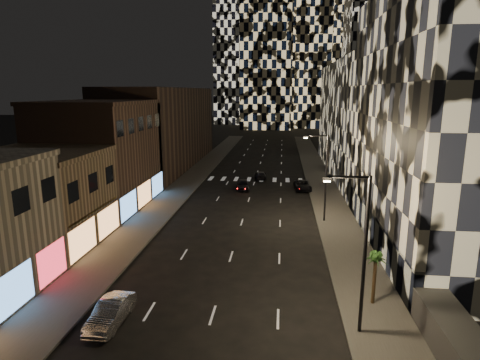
% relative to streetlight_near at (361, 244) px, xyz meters
% --- Properties ---
extents(sidewalk_left, '(4.00, 120.00, 0.15)m').
position_rel_streetlight_near_xyz_m(sidewalk_left, '(-18.35, 40.00, -5.28)').
color(sidewalk_left, '#47443F').
rests_on(sidewalk_left, ground).
extents(sidewalk_right, '(4.00, 120.00, 0.15)m').
position_rel_streetlight_near_xyz_m(sidewalk_right, '(1.65, 40.00, -5.28)').
color(sidewalk_right, '#47443F').
rests_on(sidewalk_right, ground).
extents(curb_left, '(0.20, 120.00, 0.15)m').
position_rel_streetlight_near_xyz_m(curb_left, '(-16.25, 40.00, -5.28)').
color(curb_left, '#4C4C47').
rests_on(curb_left, ground).
extents(curb_right, '(0.20, 120.00, 0.15)m').
position_rel_streetlight_near_xyz_m(curb_right, '(-0.45, 40.00, -5.28)').
color(curb_right, '#4C4C47').
rests_on(curb_right, ground).
extents(retail_tan, '(10.00, 10.00, 8.00)m').
position_rel_streetlight_near_xyz_m(retail_tan, '(-25.35, 11.00, -1.35)').
color(retail_tan, '#82684E').
rests_on(retail_tan, ground).
extents(retail_brown, '(10.00, 15.00, 12.00)m').
position_rel_streetlight_near_xyz_m(retail_brown, '(-25.35, 23.50, 0.65)').
color(retail_brown, brown).
rests_on(retail_brown, ground).
extents(retail_filler_left, '(10.00, 40.00, 14.00)m').
position_rel_streetlight_near_xyz_m(retail_filler_left, '(-25.35, 50.00, 1.65)').
color(retail_filler_left, brown).
rests_on(retail_filler_left, ground).
extents(midrise_right, '(16.00, 25.00, 22.00)m').
position_rel_streetlight_near_xyz_m(midrise_right, '(11.65, 14.50, 5.65)').
color(midrise_right, '#232326').
rests_on(midrise_right, ground).
extents(midrise_base, '(0.60, 25.00, 3.00)m').
position_rel_streetlight_near_xyz_m(midrise_base, '(3.95, 14.50, -3.85)').
color(midrise_base, '#383838').
rests_on(midrise_base, ground).
extents(plinth_right, '(2.00, 8.00, 2.00)m').
position_rel_streetlight_near_xyz_m(plinth_right, '(4.65, -2.00, -4.35)').
color(plinth_right, '#383838').
rests_on(plinth_right, ground).
extents(midrise_filler_right, '(16.00, 40.00, 18.00)m').
position_rel_streetlight_near_xyz_m(midrise_filler_right, '(11.65, 47.00, 3.65)').
color(midrise_filler_right, '#232326').
rests_on(midrise_filler_right, ground).
extents(streetlight_near, '(2.55, 0.25, 9.00)m').
position_rel_streetlight_near_xyz_m(streetlight_near, '(0.00, 0.00, 0.00)').
color(streetlight_near, black).
rests_on(streetlight_near, sidewalk_right).
extents(streetlight_far, '(2.55, 0.25, 9.00)m').
position_rel_streetlight_near_xyz_m(streetlight_far, '(0.00, 20.00, 0.00)').
color(streetlight_far, black).
rests_on(streetlight_far, sidewalk_right).
extents(car_silver_parked, '(1.63, 4.31, 1.41)m').
position_rel_streetlight_near_xyz_m(car_silver_parked, '(-14.15, -0.52, -4.65)').
color(car_silver_parked, '#96959A').
rests_on(car_silver_parked, ground).
extents(car_dark_midlane, '(2.20, 4.35, 1.42)m').
position_rel_streetlight_near_xyz_m(car_dark_midlane, '(-9.64, 33.20, -4.64)').
color(car_dark_midlane, black).
rests_on(car_dark_midlane, ground).
extents(car_dark_oncoming, '(2.15, 4.33, 1.21)m').
position_rel_streetlight_near_xyz_m(car_dark_oncoming, '(-7.56, 40.19, -4.75)').
color(car_dark_oncoming, black).
rests_on(car_dark_oncoming, ground).
extents(car_dark_rightlane, '(2.49, 4.78, 1.29)m').
position_rel_streetlight_near_xyz_m(car_dark_rightlane, '(-1.35, 33.89, -4.71)').
color(car_dark_rightlane, black).
rests_on(car_dark_rightlane, ground).
extents(palm_tree, '(1.78, 1.75, 3.48)m').
position_rel_streetlight_near_xyz_m(palm_tree, '(1.66, 3.27, -2.33)').
color(palm_tree, '#47331E').
rests_on(palm_tree, sidewalk_right).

